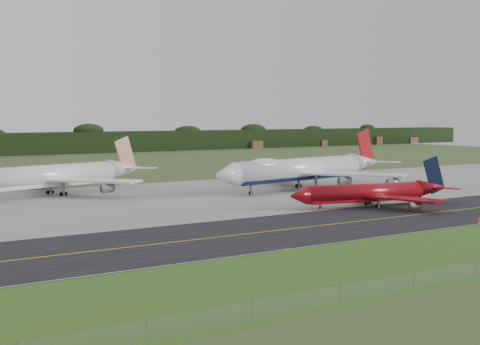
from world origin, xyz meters
name	(u,v)px	position (x,y,z in m)	size (l,w,h in m)	color
ground	(341,219)	(0.00, 0.00, 0.00)	(600.00, 600.00, 0.00)	#35441F
taxiway	(354,222)	(0.00, -4.00, 0.01)	(400.00, 32.00, 0.02)	black
apron	(217,195)	(0.00, 51.00, 0.01)	(400.00, 78.00, 0.01)	gray
taxiway_centreline	(354,222)	(0.00, -4.00, 0.03)	(400.00, 0.40, 0.00)	gold
taxiway_edge_line	(411,233)	(0.00, -19.50, 0.03)	(400.00, 0.25, 0.00)	silver
horizon_treeline	(12,145)	(0.00, 273.76, 5.47)	(700.00, 25.00, 12.00)	black
jet_ba_747	(304,169)	(28.68, 49.43, 5.91)	(68.93, 56.42, 17.38)	silver
jet_red_737	(373,193)	(19.74, 11.24, 3.23)	(43.15, 34.76, 11.68)	maroon
jet_star_tail	(56,176)	(-37.14, 74.34, 5.16)	(57.87, 47.34, 15.49)	silver
edge_marker_left	(286,250)	(-29.33, -20.50, 0.25)	(0.16, 0.16, 0.50)	yellow
edge_marker_center	(413,233)	(-0.52, -20.50, 0.25)	(0.16, 0.16, 0.50)	yellow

